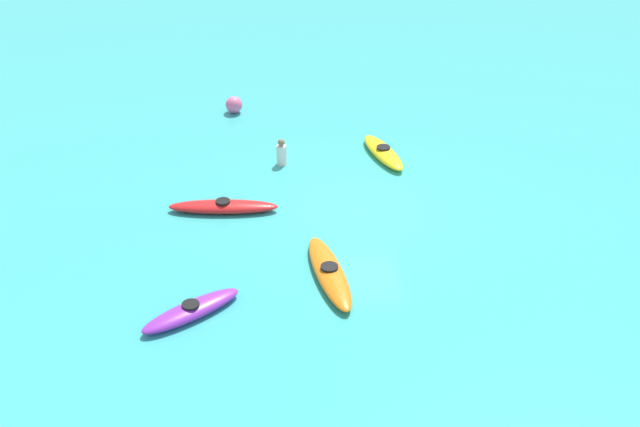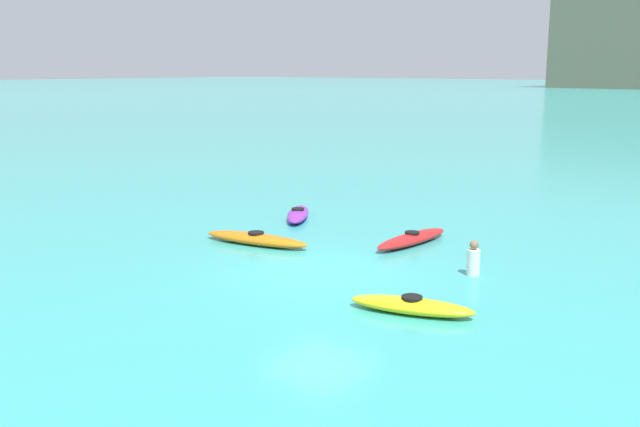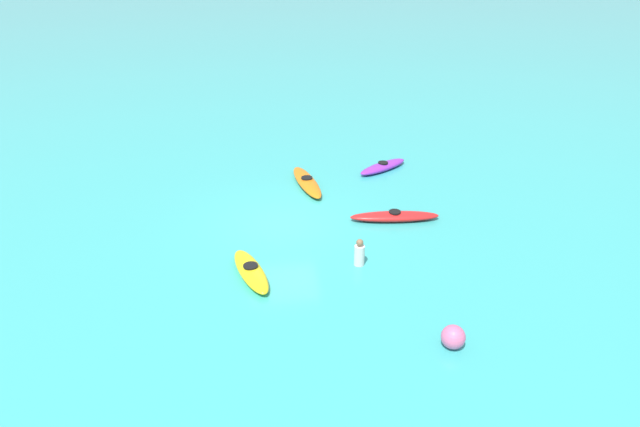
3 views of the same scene
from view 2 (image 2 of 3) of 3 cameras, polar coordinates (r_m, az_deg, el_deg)
ground_plane at (r=17.63m, az=0.01°, el=-4.83°), size 600.00×600.00×0.00m
kayak_yellow at (r=14.93m, az=7.37°, el=-7.34°), size 2.70×1.43×0.37m
kayak_orange at (r=20.53m, az=-5.15°, el=-2.04°), size 3.45×1.33×0.37m
kayak_red at (r=20.65m, az=7.39°, el=-2.01°), size 0.85×3.21×0.37m
kayak_purple at (r=23.92m, az=-1.78°, el=-0.05°), size 2.09×2.58×0.37m
person_near_shore at (r=17.77m, az=12.20°, el=-3.67°), size 0.45×0.45×0.88m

